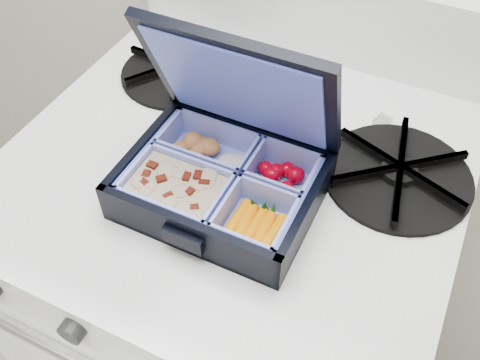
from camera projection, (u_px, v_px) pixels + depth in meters
The scene contains 5 objects.
stove at pixel (242, 310), 1.00m from camera, with size 0.56×0.56×0.84m, color white, non-canonical shape.
bento_box at pixel (222, 184), 0.61m from camera, with size 0.22×0.17×0.05m, color black, non-canonical shape.
burner_grate at pixel (399, 170), 0.64m from camera, with size 0.18×0.18×0.03m, color black.
burner_grate_rear at pixel (177, 69), 0.78m from camera, with size 0.17×0.17×0.02m, color black.
fork at pixel (340, 163), 0.66m from camera, with size 0.02×0.19×0.01m, color silver, non-canonical shape.
Camera 1 is at (0.58, 1.26, 1.33)m, focal length 40.00 mm.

